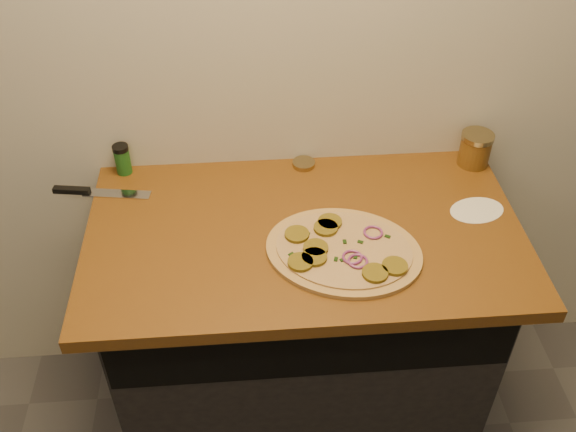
{
  "coord_description": "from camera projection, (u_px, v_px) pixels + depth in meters",
  "views": [
    {
      "loc": [
        -0.15,
        0.11,
        2.07
      ],
      "look_at": [
        -0.05,
        1.42,
        0.95
      ],
      "focal_mm": 40.0,
      "sensor_mm": 36.0,
      "label": 1
    }
  ],
  "objects": [
    {
      "name": "cabinet",
      "position": [
        301.0,
        329.0,
        2.09
      ],
      "size": [
        1.1,
        0.6,
        0.86
      ],
      "primitive_type": "cube",
      "color": "black",
      "rests_on": "ground"
    },
    {
      "name": "countertop",
      "position": [
        304.0,
        233.0,
        1.78
      ],
      "size": [
        1.2,
        0.7,
        0.04
      ],
      "primitive_type": "cube",
      "color": "brown",
      "rests_on": "cabinet"
    },
    {
      "name": "pizza",
      "position": [
        343.0,
        250.0,
        1.68
      ],
      "size": [
        0.51,
        0.51,
        0.03
      ],
      "color": "tan",
      "rests_on": "countertop"
    },
    {
      "name": "chefs_knife",
      "position": [
        93.0,
        192.0,
        1.88
      ],
      "size": [
        0.29,
        0.07,
        0.02
      ],
      "color": "#B7BAC1",
      "rests_on": "countertop"
    },
    {
      "name": "mason_jar_lid",
      "position": [
        304.0,
        164.0,
        1.98
      ],
      "size": [
        0.07,
        0.07,
        0.01
      ],
      "primitive_type": "cylinder",
      "rotation": [
        0.0,
        0.0,
        -0.06
      ],
      "color": "#928055",
      "rests_on": "countertop"
    },
    {
      "name": "salsa_jar",
      "position": [
        475.0,
        149.0,
        1.96
      ],
      "size": [
        0.1,
        0.1,
        0.11
      ],
      "color": "maroon",
      "rests_on": "countertop"
    },
    {
      "name": "spice_shaker",
      "position": [
        122.0,
        159.0,
        1.93
      ],
      "size": [
        0.05,
        0.05,
        0.1
      ],
      "color": "#1B571B",
      "rests_on": "countertop"
    },
    {
      "name": "flour_spill",
      "position": [
        477.0,
        210.0,
        1.82
      ],
      "size": [
        0.19,
        0.19,
        0.0
      ],
      "primitive_type": "cylinder",
      "rotation": [
        0.0,
        0.0,
        0.24
      ],
      "color": "white",
      "rests_on": "countertop"
    }
  ]
}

